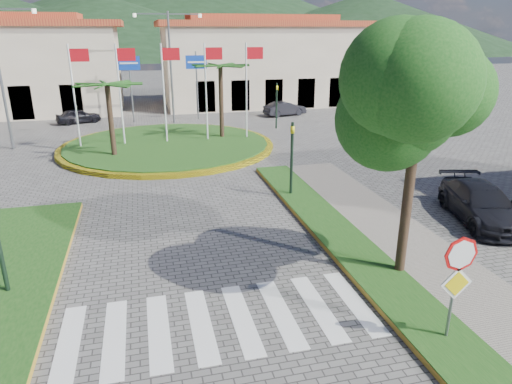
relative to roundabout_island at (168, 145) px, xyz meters
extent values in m
cube|color=gray|center=(6.00, -20.00, -0.09)|extent=(4.00, 28.00, 0.15)
cube|color=#174413|center=(4.80, -20.00, -0.08)|extent=(1.60, 28.00, 0.18)
cube|color=silver|center=(0.00, -18.00, -0.16)|extent=(8.00, 3.00, 0.01)
cylinder|color=yellow|center=(0.00, 0.00, -0.05)|extent=(12.70, 12.70, 0.24)
cylinder|color=#174413|center=(0.00, 0.00, -0.02)|extent=(12.00, 12.00, 0.30)
cylinder|color=black|center=(-3.00, -2.00, 1.86)|extent=(0.28, 0.28, 4.05)
cylinder|color=black|center=(3.50, 1.00, 2.17)|extent=(0.28, 0.28, 4.68)
cylinder|color=silver|center=(-5.00, 0.50, 2.83)|extent=(0.10, 0.10, 6.00)
cube|color=#B30B14|center=(-4.45, 0.50, 5.23)|extent=(1.00, 0.03, 0.70)
cylinder|color=silver|center=(-2.50, 0.50, 2.83)|extent=(0.10, 0.10, 6.00)
cube|color=#B30B14|center=(-1.95, 0.50, 5.23)|extent=(1.00, 0.03, 0.70)
cylinder|color=silver|center=(0.00, 0.50, 2.83)|extent=(0.10, 0.10, 6.00)
cube|color=#B30B14|center=(0.55, 0.50, 5.23)|extent=(1.00, 0.03, 0.70)
cylinder|color=silver|center=(2.50, 0.50, 2.83)|extent=(0.10, 0.10, 6.00)
cube|color=#B30B14|center=(3.05, 0.50, 5.23)|extent=(1.00, 0.03, 0.70)
cylinder|color=silver|center=(5.00, 0.50, 2.83)|extent=(0.10, 0.10, 6.00)
cube|color=#B30B14|center=(5.55, 0.50, 5.23)|extent=(1.00, 0.03, 0.70)
cylinder|color=slate|center=(4.90, -20.00, 1.08)|extent=(0.07, 0.07, 2.50)
cylinder|color=red|center=(4.90, -20.05, 2.08)|extent=(0.80, 0.03, 0.80)
cube|color=yellow|center=(4.90, -20.06, 1.38)|extent=(0.78, 0.03, 0.78)
cylinder|color=black|center=(5.50, -17.00, 2.03)|extent=(0.28, 0.28, 4.40)
ellipsoid|color=#134913|center=(5.50, -17.00, 5.03)|extent=(3.60, 3.60, 3.20)
cylinder|color=black|center=(4.50, -10.00, 1.43)|extent=(0.12, 0.12, 3.20)
imported|color=yellow|center=(4.50, -10.00, 2.43)|extent=(0.15, 0.18, 0.90)
cylinder|color=black|center=(8.00, 4.00, 1.43)|extent=(0.12, 0.12, 3.20)
imported|color=yellow|center=(8.00, 4.00, 2.43)|extent=(0.18, 0.15, 0.90)
cylinder|color=slate|center=(-2.00, 9.00, 2.43)|extent=(0.12, 0.12, 5.20)
cube|color=#1039AE|center=(-2.00, 8.94, 4.23)|extent=(1.60, 0.05, 1.00)
cylinder|color=slate|center=(3.00, 9.00, 2.43)|extent=(0.12, 0.12, 5.20)
cube|color=#1039AE|center=(3.00, 8.94, 4.23)|extent=(1.60, 0.05, 1.00)
cylinder|color=slate|center=(1.00, 8.00, 3.83)|extent=(0.16, 0.16, 8.00)
cube|color=slate|center=(-0.20, 8.00, 7.63)|extent=(2.40, 0.08, 0.08)
cube|color=slate|center=(2.20, 8.00, 7.63)|extent=(2.40, 0.08, 0.08)
cylinder|color=slate|center=(-9.00, 2.00, 3.83)|extent=(0.16, 0.16, 8.00)
cube|color=slate|center=(-7.80, 2.00, 7.63)|extent=(2.40, 0.08, 0.08)
cube|color=beige|center=(10.00, 16.00, 3.33)|extent=(18.00, 9.00, 7.00)
cube|color=#9C2E1E|center=(10.00, 16.00, 7.08)|extent=(19.08, 9.54, 0.50)
cube|color=#9C2E1E|center=(10.00, 16.00, 7.58)|extent=(13.50, 4.95, 0.60)
cone|color=black|center=(15.00, 138.00, 14.83)|extent=(180.00, 180.00, 30.00)
cone|color=black|center=(70.00, 113.00, 8.83)|extent=(120.00, 120.00, 18.00)
cone|color=black|center=(-10.00, 108.00, 7.83)|extent=(110.00, 110.00, 16.00)
imported|color=silver|center=(-7.71, 13.38, 0.46)|extent=(4.63, 2.29, 1.26)
imported|color=black|center=(-6.07, 9.55, 0.38)|extent=(3.46, 2.31, 1.09)
imported|color=black|center=(10.17, 8.84, 0.41)|extent=(3.72, 2.00, 1.17)
imported|color=black|center=(10.49, -14.15, 0.50)|extent=(2.98, 4.94, 1.34)
camera|label=1|loc=(-1.38, -27.32, 6.51)|focal=32.00mm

